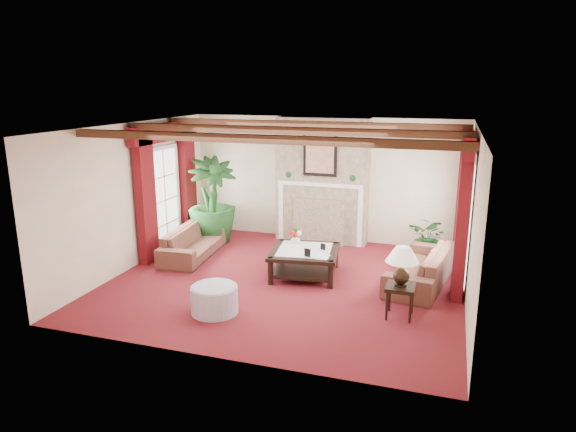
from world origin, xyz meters
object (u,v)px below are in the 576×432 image
(coffee_table, at_px, (305,263))
(ottoman, at_px, (214,300))
(sofa_left, at_px, (193,238))
(side_table, at_px, (400,301))
(potted_palm, at_px, (213,218))
(sofa_right, at_px, (421,261))

(coffee_table, height_order, ottoman, coffee_table)
(sofa_left, xyz_separation_m, side_table, (4.26, -1.58, -0.13))
(sofa_left, relative_size, ottoman, 2.77)
(sofa_left, bearing_deg, potted_palm, -2.02)
(sofa_right, bearing_deg, ottoman, -43.49)
(sofa_left, height_order, side_table, sofa_left)
(sofa_left, distance_m, sofa_right, 4.47)
(sofa_left, xyz_separation_m, potted_palm, (-0.06, 1.03, 0.14))
(side_table, relative_size, ottoman, 0.70)
(sofa_left, distance_m, potted_palm, 1.05)
(sofa_left, xyz_separation_m, sofa_right, (4.47, -0.10, 0.03))
(coffee_table, xyz_separation_m, ottoman, (-0.87, -1.91, -0.04))
(sofa_right, relative_size, coffee_table, 1.82)
(sofa_left, xyz_separation_m, coffee_table, (2.44, -0.37, -0.13))
(coffee_table, relative_size, side_table, 2.40)
(coffee_table, bearing_deg, ottoman, -122.42)
(coffee_table, bearing_deg, sofa_right, -0.30)
(sofa_left, relative_size, sofa_right, 0.91)
(potted_palm, relative_size, ottoman, 2.89)
(potted_palm, bearing_deg, sofa_right, -14.12)
(side_table, bearing_deg, sofa_left, 159.61)
(side_table, bearing_deg, potted_palm, 148.77)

